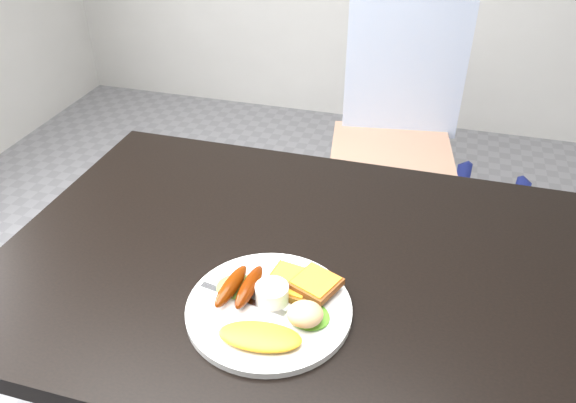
% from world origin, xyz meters
% --- Properties ---
extents(dining_table, '(1.20, 0.80, 0.04)m').
position_xyz_m(dining_table, '(0.00, 0.00, 0.73)').
color(dining_table, black).
rests_on(dining_table, ground).
extents(dining_chair, '(0.49, 0.49, 0.05)m').
position_xyz_m(dining_chair, '(0.07, 0.99, 0.45)').
color(dining_chair, tan).
rests_on(dining_chair, ground).
extents(person, '(0.51, 0.38, 1.30)m').
position_xyz_m(person, '(0.37, 0.75, 0.65)').
color(person, navy).
rests_on(person, ground).
extents(plate, '(0.29, 0.29, 0.01)m').
position_xyz_m(plate, '(-0.03, -0.15, 0.76)').
color(plate, white).
rests_on(plate, dining_table).
extents(lettuce_left, '(0.09, 0.09, 0.01)m').
position_xyz_m(lettuce_left, '(-0.10, -0.12, 0.77)').
color(lettuce_left, '#45862B').
rests_on(lettuce_left, plate).
extents(lettuce_right, '(0.10, 0.09, 0.01)m').
position_xyz_m(lettuce_right, '(0.04, -0.16, 0.77)').
color(lettuce_right, '#56991A').
rests_on(lettuce_right, plate).
extents(omelette, '(0.14, 0.08, 0.02)m').
position_xyz_m(omelette, '(-0.02, -0.23, 0.77)').
color(omelette, '#FEAF32').
rests_on(omelette, plate).
extents(sausage_a, '(0.04, 0.11, 0.03)m').
position_xyz_m(sausage_a, '(-0.10, -0.14, 0.78)').
color(sausage_a, '#661D05').
rests_on(sausage_a, lettuce_left).
extents(sausage_b, '(0.03, 0.11, 0.03)m').
position_xyz_m(sausage_b, '(-0.07, -0.13, 0.78)').
color(sausage_b, '#5A2A05').
rests_on(sausage_b, lettuce_left).
extents(ramekin, '(0.06, 0.06, 0.03)m').
position_xyz_m(ramekin, '(-0.03, -0.14, 0.78)').
color(ramekin, white).
rests_on(ramekin, plate).
extents(toast_a, '(0.10, 0.10, 0.01)m').
position_xyz_m(toast_a, '(-0.01, -0.09, 0.77)').
color(toast_a, '#97631A').
rests_on(toast_a, plate).
extents(toast_b, '(0.10, 0.10, 0.01)m').
position_xyz_m(toast_b, '(0.04, -0.09, 0.78)').
color(toast_b, brown).
rests_on(toast_b, toast_a).
extents(potato_salad, '(0.07, 0.07, 0.03)m').
position_xyz_m(potato_salad, '(0.04, -0.17, 0.79)').
color(potato_salad, beige).
rests_on(potato_salad, lettuce_right).
extents(fork, '(0.17, 0.04, 0.00)m').
position_xyz_m(fork, '(-0.08, -0.15, 0.76)').
color(fork, '#ADAFB7').
rests_on(fork, plate).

